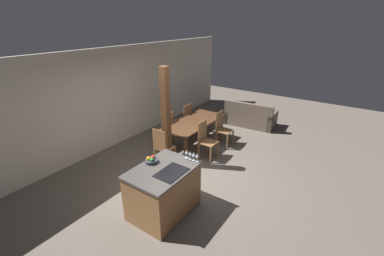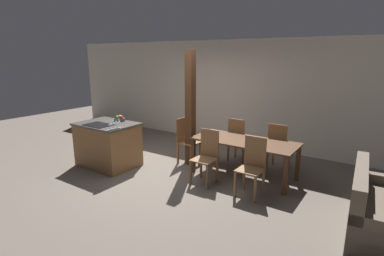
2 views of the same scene
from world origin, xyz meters
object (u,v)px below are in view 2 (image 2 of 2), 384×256
at_px(wine_glass_middle, 113,123).
at_px(dining_table, 244,145).
at_px(fruit_bowl, 120,119).
at_px(dining_chair_head_end, 186,140).
at_px(wine_glass_far, 116,122).
at_px(timber_post, 190,109).
at_px(wine_glass_near, 109,123).
at_px(dining_chair_near_right, 252,165).
at_px(kitchen_island, 108,144).
at_px(couch, 382,213).
at_px(dining_chair_near_left, 206,156).
at_px(dining_chair_far_left, 238,139).
at_px(wine_glass_end, 119,121).
at_px(dining_chair_far_right, 278,146).

bearing_deg(wine_glass_middle, dining_table, 33.63).
distance_m(fruit_bowl, dining_chair_head_end, 1.51).
xyz_separation_m(wine_glass_far, timber_post, (0.85, 1.28, 0.15)).
relative_size(wine_glass_near, dining_chair_near_right, 0.17).
height_order(wine_glass_far, timber_post, timber_post).
bearing_deg(kitchen_island, wine_glass_middle, -28.76).
relative_size(dining_table, couch, 1.19).
height_order(wine_glass_far, dining_chair_head_end, wine_glass_far).
bearing_deg(dining_chair_near_left, dining_chair_far_left, 90.00).
distance_m(wine_glass_far, dining_chair_near_right, 2.68).
xyz_separation_m(wine_glass_end, dining_table, (2.09, 1.23, -0.43)).
bearing_deg(wine_glass_far, couch, 7.52).
bearing_deg(dining_chair_far_right, wine_glass_middle, 38.90).
xyz_separation_m(kitchen_island, wine_glass_end, (0.54, -0.14, 0.60)).
distance_m(wine_glass_end, couch, 4.52).
distance_m(wine_glass_far, dining_chair_far_right, 3.26).
bearing_deg(dining_chair_far_left, wine_glass_end, 48.99).
bearing_deg(dining_chair_far_right, dining_chair_near_left, 55.76).
height_order(kitchen_island, dining_chair_far_right, dining_chair_far_right).
bearing_deg(wine_glass_middle, wine_glass_far, 90.00).
height_order(kitchen_island, dining_chair_far_left, dining_chair_far_left).
bearing_deg(dining_chair_near_left, wine_glass_near, -153.70).
height_order(wine_glass_near, dining_chair_near_left, wine_glass_near).
height_order(dining_chair_near_left, dining_chair_near_right, same).
xyz_separation_m(kitchen_island, wine_glass_middle, (0.54, -0.30, 0.60)).
xyz_separation_m(dining_table, dining_chair_near_left, (-0.45, -0.66, -0.12)).
xyz_separation_m(fruit_bowl, wine_glass_middle, (0.49, -0.61, 0.08)).
bearing_deg(timber_post, dining_chair_head_end, 166.82).
bearing_deg(wine_glass_middle, couch, 8.53).
relative_size(kitchen_island, wine_glass_middle, 7.26).
height_order(dining_chair_far_right, dining_chair_head_end, same).
bearing_deg(couch, dining_chair_head_end, 74.82).
bearing_deg(dining_chair_near_left, wine_glass_far, -158.31).
xyz_separation_m(wine_glass_middle, dining_table, (2.09, 1.39, -0.43)).
bearing_deg(wine_glass_middle, kitchen_island, 151.24).
distance_m(kitchen_island, dining_table, 2.86).
xyz_separation_m(dining_chair_far_right, couch, (1.88, -1.39, -0.24)).
bearing_deg(timber_post, wine_glass_end, -125.39).
xyz_separation_m(wine_glass_end, dining_chair_near_left, (1.65, 0.58, -0.55)).
height_order(kitchen_island, wine_glass_end, wine_glass_end).
xyz_separation_m(dining_chair_far_left, dining_chair_far_right, (0.90, 0.00, 0.00)).
bearing_deg(wine_glass_middle, wine_glass_end, 90.00).
relative_size(wine_glass_middle, couch, 0.10).
bearing_deg(timber_post, dining_chair_far_right, 22.24).
relative_size(wine_glass_near, dining_chair_head_end, 0.17).
height_order(wine_glass_end, dining_chair_far_left, wine_glass_end).
distance_m(wine_glass_far, wine_glass_end, 0.08).
distance_m(dining_table, dining_chair_near_right, 0.81).
distance_m(dining_chair_far_left, dining_chair_head_end, 1.14).
relative_size(wine_glass_far, couch, 0.10).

